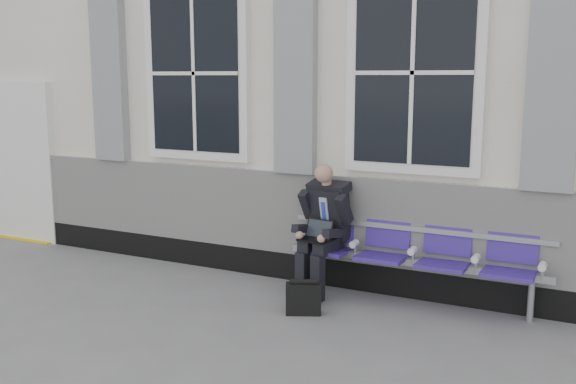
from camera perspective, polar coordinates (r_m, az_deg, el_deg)
The scene contains 5 objects.
ground at distance 5.56m, azimuth 2.64°, elevation -13.25°, with size 70.00×70.00×0.00m, color slate.
station_building at distance 8.40m, azimuth 12.35°, elevation 10.04°, with size 14.40×4.40×4.49m.
bench at distance 6.42m, azimuth 11.17°, elevation -4.97°, with size 2.60×0.47×0.91m.
businessman at distance 6.55m, azimuth 3.19°, elevation -2.81°, with size 0.55×0.74×1.35m.
briefcase at distance 6.12m, azimuth 1.38°, elevation -9.40°, with size 0.36×0.27×0.34m.
Camera 1 is at (2.03, -4.68, 2.21)m, focal length 40.00 mm.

